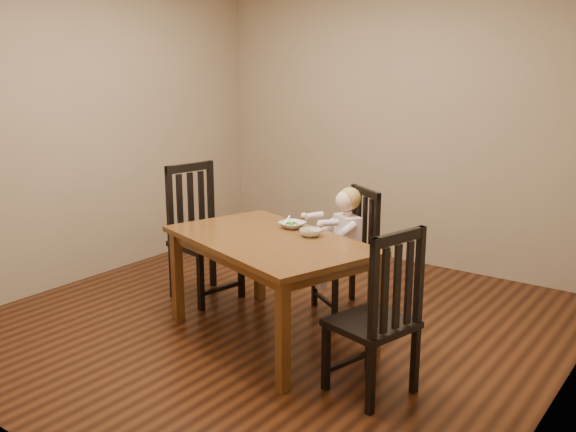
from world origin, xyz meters
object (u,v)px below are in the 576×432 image
Objects in this scene: chair_right at (378,317)px; bowl_peas at (292,225)px; dining_table at (269,250)px; chair_left at (202,235)px; toddler at (345,237)px; bowl_veg at (311,233)px; chair_child at (350,253)px.

chair_right is 1.21m from bowl_peas.
chair_right reaches higher than dining_table.
chair_left is at bearing 87.11° from chair_right.
chair_right reaches higher than bowl_peas.
dining_table is at bearing 108.91° from toddler.
dining_table is 10.72× the size of bowl_veg.
chair_right is at bearing -14.95° from dining_table.
toddler is at bearing 120.66° from chair_left.
bowl_veg is (0.21, 0.21, 0.11)m from dining_table.
bowl_peas is (-0.22, -0.47, 0.29)m from chair_child.
bowl_veg is at bearing 94.24° from chair_left.
chair_child is at bearing 91.54° from bowl_veg.
chair_right reaches higher than chair_child.
bowl_veg is at bearing 122.82° from chair_child.
chair_child reaches higher than bowl_veg.
chair_left reaches higher than toddler.
chair_child reaches higher than bowl_peas.
chair_right is at bearing 83.32° from chair_left.
dining_table is at bearing -134.32° from bowl_veg.
chair_right is at bearing -31.01° from bowl_veg.
chair_child is 1.24m from chair_left.
chair_right is 5.66× the size of bowl_peas.
chair_child is 0.60m from bowl_peas.
chair_left is at bearing 173.76° from bowl_veg.
chair_child is 5.36× the size of bowl_peas.
chair_child is 6.22× the size of bowl_veg.
chair_left reaches higher than chair_child.
bowl_peas is at bearing 74.64° from chair_right.
bowl_peas is 0.26m from bowl_veg.
chair_child is (0.19, 0.79, -0.19)m from dining_table.
dining_table is 1.63× the size of chair_right.
dining_table is 3.21× the size of toddler.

